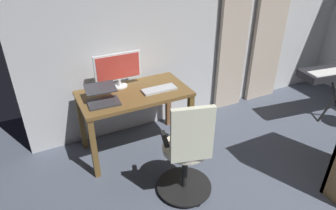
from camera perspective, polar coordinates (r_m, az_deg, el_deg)
back_room_partition at (r=4.11m, az=7.54°, el=15.10°), size 4.85×0.10×2.53m
curtain_left_panel at (r=4.71m, az=18.85°, el=13.26°), size 0.54×0.06×2.15m
curtain_right_panel at (r=4.29m, az=12.43°, el=12.62°), size 0.45×0.06×2.15m
desk at (r=3.41m, az=-6.43°, el=0.79°), size 1.23×0.66×0.76m
office_chair at (r=2.83m, az=3.68°, el=-9.49°), size 0.56×0.56×1.08m
computer_monitor at (r=3.42m, az=-9.52°, el=6.94°), size 0.54×0.18×0.40m
computer_keyboard at (r=3.37m, az=-1.69°, el=3.00°), size 0.39×0.15×0.02m
laptop at (r=3.18m, az=-12.40°, el=1.46°), size 0.34×0.35×0.15m
computer_mouse at (r=3.45m, az=-14.97°, el=2.75°), size 0.06×0.10×0.04m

